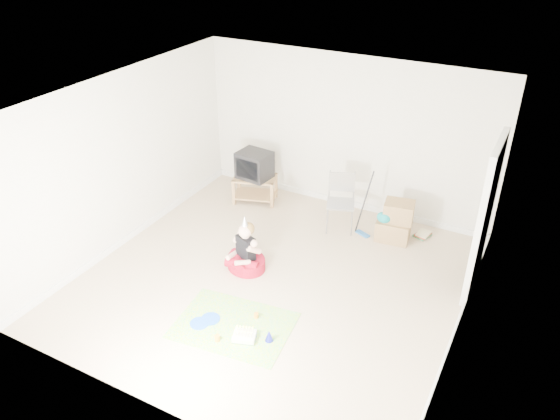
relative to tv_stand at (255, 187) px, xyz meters
The scene contains 16 objects.
ground 2.35m from the tv_stand, 53.77° to the right, with size 5.00×5.00×0.00m, color beige.
doorway_recess 3.99m from the tv_stand, 10.05° to the right, with size 0.02×0.90×2.05m, color black.
tv_stand is the anchor object (origin of this frame).
crt_tv 0.42m from the tv_stand, 63.43° to the right, with size 0.54×0.45×0.47m, color black.
folding_chair 1.69m from the tv_stand, ahead, with size 0.54×0.53×0.95m.
cardboard_boxes 2.54m from the tv_stand, ahead, with size 0.57×0.47×0.64m.
floor_mop 2.08m from the tv_stand, ahead, with size 0.26×0.32×1.00m.
book_pile 2.95m from the tv_stand, ahead, with size 0.27×0.31×0.09m.
seated_woman 2.02m from the tv_stand, 63.49° to the right, with size 0.77×0.77×0.86m.
party_mat 3.26m from the tv_stand, 64.63° to the right, with size 1.43×1.04×0.01m, color #F43377.
birthday_cake 3.50m from the tv_stand, 61.97° to the right, with size 0.33×0.29×0.14m.
blue_plate_near 3.18m from the tv_stand, 70.16° to the right, with size 0.24×0.24×0.01m, color blue.
blue_plate_far 3.28m from the tv_stand, 72.19° to the right, with size 0.24×0.24×0.01m, color blue.
orange_cup_near 3.12m from the tv_stand, 59.62° to the right, with size 0.06×0.06×0.07m, color orange.
orange_cup_far 3.54m from the tv_stand, 67.27° to the right, with size 0.07×0.07×0.08m, color orange.
blue_party_hat 3.54m from the tv_stand, 57.10° to the right, with size 0.10×0.10×0.15m, color #1B1FC1.
Camera 1 is at (2.96, -5.37, 4.65)m, focal length 35.00 mm.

